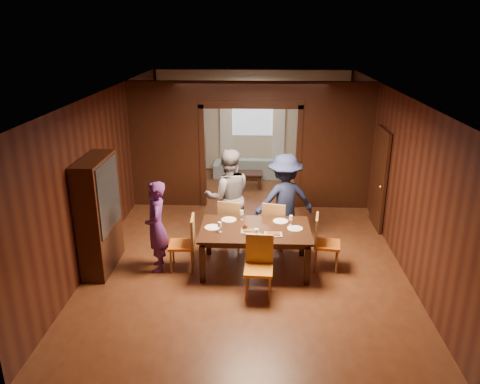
{
  "coord_description": "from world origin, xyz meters",
  "views": [
    {
      "loc": [
        0.19,
        -8.78,
        4.08
      ],
      "look_at": [
        -0.15,
        -0.4,
        1.05
      ],
      "focal_mm": 35.0,
      "sensor_mm": 36.0,
      "label": 1
    }
  ],
  "objects_px": {
    "person_grey": "(228,197)",
    "sofa": "(249,166)",
    "chair_right": "(327,243)",
    "chair_left": "(182,243)",
    "chair_far_r": "(276,224)",
    "chair_near": "(259,268)",
    "person_navy": "(284,200)",
    "hutch": "(99,215)",
    "person_purple": "(156,227)",
    "chair_far_l": "(232,222)",
    "dining_table": "(255,248)",
    "coffee_table": "(247,180)"
  },
  "relations": [
    {
      "from": "person_grey",
      "to": "hutch",
      "type": "bearing_deg",
      "value": 15.78
    },
    {
      "from": "dining_table",
      "to": "chair_far_r",
      "type": "distance_m",
      "value": 0.91
    },
    {
      "from": "dining_table",
      "to": "chair_left",
      "type": "xyz_separation_m",
      "value": [
        -1.28,
        -0.06,
        0.1
      ]
    },
    {
      "from": "chair_far_l",
      "to": "hutch",
      "type": "bearing_deg",
      "value": 35.43
    },
    {
      "from": "person_grey",
      "to": "sofa",
      "type": "bearing_deg",
      "value": -105.49
    },
    {
      "from": "chair_left",
      "to": "chair_far_l",
      "type": "height_order",
      "value": "same"
    },
    {
      "from": "person_navy",
      "to": "sofa",
      "type": "height_order",
      "value": "person_navy"
    },
    {
      "from": "person_navy",
      "to": "chair_right",
      "type": "height_order",
      "value": "person_navy"
    },
    {
      "from": "person_grey",
      "to": "chair_left",
      "type": "bearing_deg",
      "value": 44.48
    },
    {
      "from": "chair_right",
      "to": "hutch",
      "type": "xyz_separation_m",
      "value": [
        -3.94,
        -0.13,
        0.52
      ]
    },
    {
      "from": "person_grey",
      "to": "chair_far_l",
      "type": "height_order",
      "value": "person_grey"
    },
    {
      "from": "sofa",
      "to": "hutch",
      "type": "distance_m",
      "value": 5.93
    },
    {
      "from": "person_purple",
      "to": "person_grey",
      "type": "bearing_deg",
      "value": 121.77
    },
    {
      "from": "person_purple",
      "to": "chair_far_l",
      "type": "bearing_deg",
      "value": 115.79
    },
    {
      "from": "sofa",
      "to": "chair_right",
      "type": "relative_size",
      "value": 2.04
    },
    {
      "from": "person_purple",
      "to": "chair_right",
      "type": "distance_m",
      "value": 2.97
    },
    {
      "from": "sofa",
      "to": "chair_left",
      "type": "xyz_separation_m",
      "value": [
        -1.05,
        -5.34,
        0.2
      ]
    },
    {
      "from": "chair_right",
      "to": "chair_far_r",
      "type": "bearing_deg",
      "value": 57.86
    },
    {
      "from": "person_navy",
      "to": "hutch",
      "type": "relative_size",
      "value": 0.9
    },
    {
      "from": "person_navy",
      "to": "chair_far_l",
      "type": "height_order",
      "value": "person_navy"
    },
    {
      "from": "chair_far_r",
      "to": "hutch",
      "type": "xyz_separation_m",
      "value": [
        -3.06,
        -0.89,
        0.52
      ]
    },
    {
      "from": "person_grey",
      "to": "dining_table",
      "type": "height_order",
      "value": "person_grey"
    },
    {
      "from": "person_grey",
      "to": "coffee_table",
      "type": "height_order",
      "value": "person_grey"
    },
    {
      "from": "chair_far_r",
      "to": "person_grey",
      "type": "bearing_deg",
      "value": 0.52
    },
    {
      "from": "chair_far_r",
      "to": "chair_near",
      "type": "bearing_deg",
      "value": 93.18
    },
    {
      "from": "person_grey",
      "to": "chair_far_l",
      "type": "relative_size",
      "value": 1.95
    },
    {
      "from": "chair_near",
      "to": "hutch",
      "type": "distance_m",
      "value": 2.91
    },
    {
      "from": "person_navy",
      "to": "dining_table",
      "type": "relative_size",
      "value": 0.96
    },
    {
      "from": "chair_left",
      "to": "chair_far_l",
      "type": "relative_size",
      "value": 1.0
    },
    {
      "from": "chair_left",
      "to": "chair_near",
      "type": "height_order",
      "value": "same"
    },
    {
      "from": "chair_far_l",
      "to": "sofa",
      "type": "bearing_deg",
      "value": -80.61
    },
    {
      "from": "sofa",
      "to": "chair_right",
      "type": "height_order",
      "value": "chair_right"
    },
    {
      "from": "person_navy",
      "to": "coffee_table",
      "type": "relative_size",
      "value": 2.26
    },
    {
      "from": "hutch",
      "to": "chair_far_l",
      "type": "bearing_deg",
      "value": 23.06
    },
    {
      "from": "sofa",
      "to": "chair_far_r",
      "type": "relative_size",
      "value": 2.04
    },
    {
      "from": "person_grey",
      "to": "person_navy",
      "type": "distance_m",
      "value": 1.08
    },
    {
      "from": "dining_table",
      "to": "chair_far_r",
      "type": "xyz_separation_m",
      "value": [
        0.38,
        0.82,
        0.1
      ]
    },
    {
      "from": "sofa",
      "to": "chair_far_r",
      "type": "distance_m",
      "value": 4.51
    },
    {
      "from": "sofa",
      "to": "chair_near",
      "type": "xyz_separation_m",
      "value": [
        0.29,
        -6.17,
        0.2
      ]
    },
    {
      "from": "person_navy",
      "to": "dining_table",
      "type": "xyz_separation_m",
      "value": [
        -0.54,
        -1.02,
        -0.52
      ]
    },
    {
      "from": "chair_right",
      "to": "chair_far_r",
      "type": "distance_m",
      "value": 1.16
    },
    {
      "from": "chair_left",
      "to": "chair_far_l",
      "type": "xyz_separation_m",
      "value": [
        0.82,
        0.94,
        0.0
      ]
    },
    {
      "from": "person_grey",
      "to": "hutch",
      "type": "xyz_separation_m",
      "value": [
        -2.15,
        -1.1,
        0.06
      ]
    },
    {
      "from": "chair_right",
      "to": "chair_far_r",
      "type": "height_order",
      "value": "same"
    },
    {
      "from": "sofa",
      "to": "chair_near",
      "type": "distance_m",
      "value": 6.18
    },
    {
      "from": "chair_left",
      "to": "chair_right",
      "type": "bearing_deg",
      "value": 89.08
    },
    {
      "from": "coffee_table",
      "to": "person_purple",
      "type": "bearing_deg",
      "value": -108.04
    },
    {
      "from": "chair_near",
      "to": "chair_far_r",
      "type": "bearing_deg",
      "value": 82.45
    },
    {
      "from": "person_navy",
      "to": "hutch",
      "type": "distance_m",
      "value": 3.4
    },
    {
      "from": "person_purple",
      "to": "hutch",
      "type": "distance_m",
      "value": 1.01
    }
  ]
}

